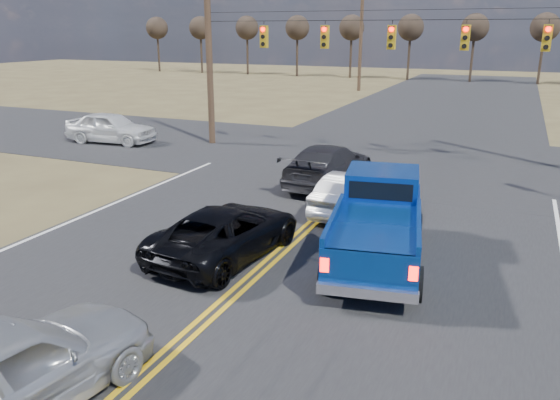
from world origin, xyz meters
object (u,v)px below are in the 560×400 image
at_px(dgrey_car_queue, 328,165).
at_px(white_car_queue, 353,193).
at_px(pickup_truck, 378,223).
at_px(black_suv, 226,231).
at_px(cross_car_west, 111,127).
at_px(silver_suv, 4,371).

bearing_deg(dgrey_car_queue, white_car_queue, 124.43).
height_order(pickup_truck, dgrey_car_queue, pickup_truck).
height_order(black_suv, cross_car_west, cross_car_west).
bearing_deg(white_car_queue, black_suv, 72.00).
distance_m(pickup_truck, dgrey_car_queue, 7.25).
distance_m(pickup_truck, white_car_queue, 3.83).
bearing_deg(black_suv, cross_car_west, -34.04).
xyz_separation_m(silver_suv, black_suv, (0.00, 6.75, -0.14)).
distance_m(pickup_truck, cross_car_west, 18.84).
relative_size(silver_suv, black_suv, 0.99).
relative_size(white_car_queue, dgrey_car_queue, 0.77).
relative_size(silver_suv, dgrey_car_queue, 0.90).
distance_m(white_car_queue, dgrey_car_queue, 3.44).
distance_m(silver_suv, dgrey_car_queue, 14.33).
xyz_separation_m(dgrey_car_queue, cross_car_west, (-12.84, 3.13, 0.04)).
height_order(silver_suv, dgrey_car_queue, silver_suv).
height_order(silver_suv, cross_car_west, silver_suv).
relative_size(black_suv, dgrey_car_queue, 0.91).
bearing_deg(cross_car_west, dgrey_car_queue, -108.53).
distance_m(silver_suv, cross_car_west, 21.55).
bearing_deg(white_car_queue, dgrey_car_queue, -52.88).
distance_m(pickup_truck, black_suv, 3.84).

